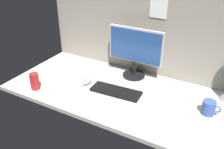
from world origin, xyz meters
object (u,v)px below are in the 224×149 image
mug_red_plastic (35,81)px  keyboard (116,91)px  monitor (135,50)px  mug_ceramic_blue (209,108)px  mouse (87,81)px

mug_red_plastic → keyboard: bearing=24.0°
monitor → mug_red_plastic: (-56.11, -54.17, -16.18)cm
mug_ceramic_blue → keyboard: bearing=-174.2°
mouse → mug_red_plastic: (-29.25, -25.11, 4.64)cm
monitor → mug_ceramic_blue: monitor is taller
mug_red_plastic → monitor: bearing=44.0°
keyboard → mug_red_plastic: (-55.06, -24.51, 5.34)cm
monitor → mug_ceramic_blue: size_ratio=3.81×
keyboard → monitor: bearing=84.5°
keyboard → mug_ceramic_blue: 63.82cm
keyboard → mug_ceramic_blue: bearing=2.3°
monitor → mug_red_plastic: bearing=-136.0°
mug_ceramic_blue → mouse: bearing=-176.3°
monitor → keyboard: size_ratio=1.20×
mug_ceramic_blue → mug_red_plastic: mug_red_plastic is taller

